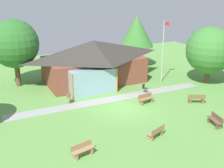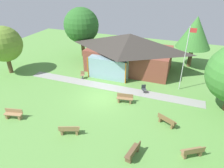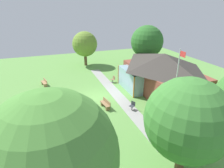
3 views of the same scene
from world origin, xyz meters
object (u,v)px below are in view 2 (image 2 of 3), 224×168
object	(u,v)px
bench_front_left	(14,114)
tree_behind_pavilion_right	(195,32)
flagpole	(185,57)
patio_chair_west	(82,75)
pavilion	(129,51)
bench_front_center	(69,130)
tree_west_hedge	(4,44)
bench_rear_near_path	(125,99)
bench_mid_right	(167,121)
bench_front_right	(133,152)
bench_lawn_far_right	(193,152)
tree_behind_pavilion_left	(81,26)
patio_chair_lawn_spare	(144,89)

from	to	relation	value
bench_front_left	tree_behind_pavilion_right	size ratio (longest dim) A/B	0.25
flagpole	patio_chair_west	world-z (taller)	flagpole
pavilion	bench_front_center	distance (m)	13.09
bench_front_center	tree_west_hedge	size ratio (longest dim) A/B	0.28
tree_west_hedge	tree_behind_pavilion_right	xyz separation A→B (m)	(20.19, 9.49, 0.85)
pavilion	bench_front_left	world-z (taller)	pavilion
bench_rear_near_path	bench_mid_right	size ratio (longest dim) A/B	1.01
bench_rear_near_path	bench_front_right	distance (m)	6.35
bench_front_right	bench_mid_right	bearing A→B (deg)	-10.59
tree_behind_pavilion_right	bench_lawn_far_right	bearing A→B (deg)	-87.46
bench_mid_right	tree_west_hedge	size ratio (longest dim) A/B	0.28
bench_front_right	patio_chair_west	bearing A→B (deg)	55.17
tree_behind_pavilion_left	patio_chair_west	bearing A→B (deg)	-63.32
bench_rear_near_path	patio_chair_lawn_spare	xyz separation A→B (m)	(1.28, 2.28, 0.01)
flagpole	bench_lawn_far_right	xyz separation A→B (m)	(1.39, -8.82, -3.14)
bench_front_left	pavilion	bearing A→B (deg)	-128.17
bench_front_left	patio_chair_lawn_spare	bearing A→B (deg)	-152.90
flagpole	bench_mid_right	bearing A→B (deg)	-95.32
bench_front_left	patio_chair_west	xyz separation A→B (m)	(1.93, 8.44, 0.01)
bench_front_right	flagpole	bearing A→B (deg)	-0.40
pavilion	bench_front_center	bearing A→B (deg)	-93.33
bench_rear_near_path	patio_chair_west	world-z (taller)	patio_chair_west
patio_chair_lawn_spare	patio_chair_west	size ratio (longest dim) A/B	1.00
bench_front_right	tree_behind_pavilion_right	bearing A→B (deg)	2.04
flagpole	bench_rear_near_path	size ratio (longest dim) A/B	4.18
tree_behind_pavilion_right	tree_behind_pavilion_left	bearing A→B (deg)	-174.91
pavilion	bench_front_right	size ratio (longest dim) A/B	6.98
bench_front_left	bench_front_center	bearing A→B (deg)	166.26
pavilion	flagpole	distance (m)	7.29
tree_west_hedge	bench_rear_near_path	bearing A→B (deg)	-5.39
flagpole	bench_lawn_far_right	size ratio (longest dim) A/B	4.30
patio_chair_west	bench_lawn_far_right	bearing A→B (deg)	133.63
flagpole	bench_rear_near_path	world-z (taller)	flagpole
flagpole	tree_behind_pavilion_left	bearing A→B (deg)	159.07
bench_mid_right	bench_lawn_far_right	bearing A→B (deg)	-26.01
patio_chair_lawn_spare	tree_west_hedge	bearing A→B (deg)	-25.93
bench_mid_right	bench_front_left	size ratio (longest dim) A/B	0.98
flagpole	patio_chair_lawn_spare	bearing A→B (deg)	-149.06
patio_chair_lawn_spare	tree_west_hedge	size ratio (longest dim) A/B	0.15
tree_behind_pavilion_left	tree_behind_pavilion_right	bearing A→B (deg)	5.09
bench_front_center	bench_rear_near_path	bearing A→B (deg)	44.14
bench_front_right	tree_behind_pavilion_right	world-z (taller)	tree_behind_pavilion_right
patio_chair_west	bench_front_right	bearing A→B (deg)	119.05
bench_rear_near_path	tree_west_hedge	size ratio (longest dim) A/B	0.28
pavilion	tree_behind_pavilion_left	bearing A→B (deg)	163.70
patio_chair_lawn_spare	tree_behind_pavilion_right	size ratio (longest dim) A/B	0.14
bench_front_right	tree_behind_pavilion_right	xyz separation A→B (m)	(2.93, 16.78, 3.99)
bench_rear_near_path	flagpole	bearing A→B (deg)	-145.80
bench_lawn_far_right	tree_west_hedge	xyz separation A→B (m)	(-20.88, 5.94, 3.14)
bench_rear_near_path	bench_lawn_far_right	size ratio (longest dim) A/B	1.03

